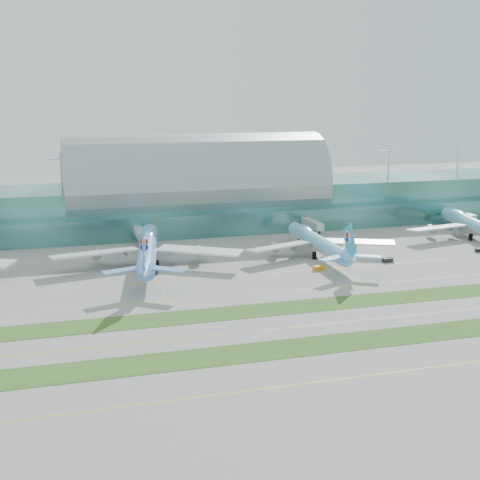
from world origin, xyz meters
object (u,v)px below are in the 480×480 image
object	(u,v)px
terminal	(196,196)
airliner_d	(474,224)
airliner_c	(318,241)
airliner_b	(148,248)

from	to	relation	value
terminal	airliner_d	size ratio (longest dim) A/B	4.79
terminal	airliner_d	xyz separation A→B (m)	(109.01, -59.13, -8.16)
airliner_c	terminal	bearing A→B (deg)	116.43
airliner_c	airliner_d	world-z (taller)	airliner_d
airliner_d	airliner_b	bearing A→B (deg)	-165.69
airliner_b	airliner_d	world-z (taller)	airliner_b
terminal	airliner_c	bearing A→B (deg)	-65.61
airliner_b	airliner_d	bearing A→B (deg)	13.40
terminal	airliner_b	bearing A→B (deg)	-115.90
terminal	airliner_d	bearing A→B (deg)	-28.48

